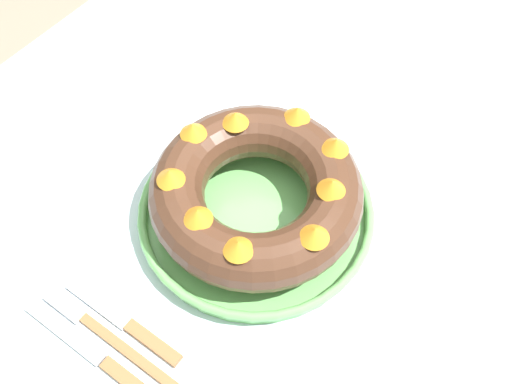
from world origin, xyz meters
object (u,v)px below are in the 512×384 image
(bundt_cake, at_px, (256,191))
(fork, at_px, (100,331))
(cake_knife, at_px, (130,326))
(serving_dish, at_px, (256,213))
(serving_knife, at_px, (105,362))

(bundt_cake, xyz_separation_m, fork, (-0.24, 0.06, -0.06))
(bundt_cake, height_order, cake_knife, bundt_cake)
(bundt_cake, bearing_deg, serving_dish, -177.68)
(serving_dish, relative_size, serving_knife, 1.43)
(serving_dish, relative_size, fork, 1.53)
(bundt_cake, distance_m, serving_knife, 0.27)
(fork, xyz_separation_m, serving_knife, (-0.03, -0.03, 0.00))
(fork, bearing_deg, bundt_cake, -14.69)
(serving_dish, xyz_separation_m, serving_knife, (-0.27, 0.03, -0.01))
(cake_knife, bearing_deg, serving_knife, -166.18)
(serving_dish, distance_m, bundt_cake, 0.05)
(fork, distance_m, serving_knife, 0.04)
(serving_dish, xyz_separation_m, bundt_cake, (0.00, 0.00, 0.05))
(serving_knife, xyz_separation_m, cake_knife, (0.05, 0.01, -0.00))
(cake_knife, bearing_deg, serving_dish, -2.50)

